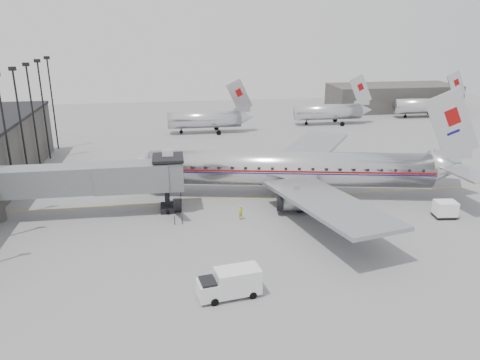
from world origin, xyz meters
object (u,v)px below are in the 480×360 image
Objects in this scene: ramp_worker at (241,212)px; baggage_cart_white at (445,209)px; airliner at (296,169)px; service_van at (230,283)px; baggage_cart_navy at (303,204)px.

baggage_cart_white is at bearing -49.18° from ramp_worker.
airliner reaches higher than service_van.
baggage_cart_navy is at bearing -31.41° from ramp_worker.
ramp_worker is (-7.43, -1.39, -0.01)m from baggage_cart_navy.
airliner is 16.66× the size of baggage_cart_white.
ramp_worker is at bearing 178.72° from baggage_cart_white.
baggage_cart_white reaches higher than baggage_cart_navy.
service_van is 15.09m from ramp_worker.
baggage_cart_navy is (10.56, 16.15, -0.40)m from service_van.
service_van is 2.02× the size of baggage_cart_white.
ramp_worker is at bearing 69.11° from service_van.
airliner reaches higher than baggage_cart_white.
service_van is 3.18× the size of ramp_worker.
airliner reaches higher than ramp_worker.
service_van reaches higher than baggage_cart_white.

